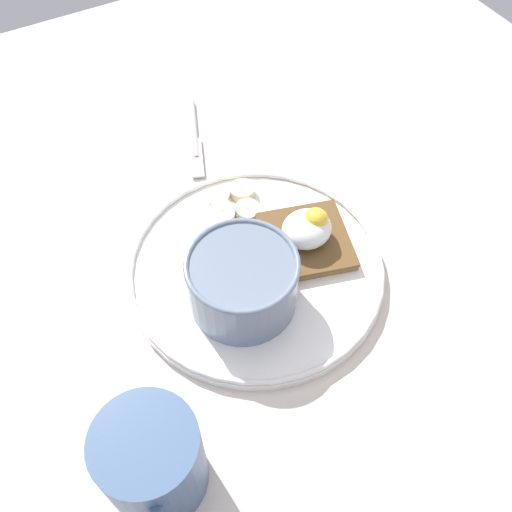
{
  "coord_description": "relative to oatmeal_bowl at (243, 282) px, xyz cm",
  "views": [
    {
      "loc": [
        17.42,
        31.56,
        54.79
      ],
      "look_at": [
        0.0,
        0.0,
        5.0
      ],
      "focal_mm": 40.0,
      "sensor_mm": 36.0,
      "label": 1
    }
  ],
  "objects": [
    {
      "name": "banana_slice_front",
      "position": [
        -1.05,
        -8.93,
        -2.7
      ],
      "size": [
        4.13,
        4.02,
        1.71
      ],
      "color": "beige",
      "rests_on": "plate"
    },
    {
      "name": "ground_plane",
      "position": [
        -3.25,
        -3.05,
        -5.43
      ],
      "size": [
        120.0,
        120.0,
        2.0
      ],
      "primitive_type": "cube",
      "color": "beige",
      "rests_on": "ground"
    },
    {
      "name": "banana_slice_back",
      "position": [
        -6.93,
        -13.23,
        -2.78
      ],
      "size": [
        4.04,
        4.06,
        1.35
      ],
      "color": "beige",
      "rests_on": "plate"
    },
    {
      "name": "banana_slice_inner",
      "position": [
        -3.96,
        -13.57,
        -2.82
      ],
      "size": [
        3.84,
        3.82,
        1.37
      ],
      "color": "#FAE6C1",
      "rests_on": "plate"
    },
    {
      "name": "plate",
      "position": [
        -3.25,
        -3.05,
        -3.63
      ],
      "size": [
        28.44,
        28.44,
        1.6
      ],
      "color": "white",
      "rests_on": "ground_plane"
    },
    {
      "name": "banana_slice_right",
      "position": [
        -3.62,
        -11.15,
        -2.66
      ],
      "size": [
        3.9,
        4.01,
        1.81
      ],
      "color": "#F3F0BB",
      "rests_on": "plate"
    },
    {
      "name": "coffee_mug",
      "position": [
        15.02,
        12.47,
        0.69
      ],
      "size": [
        8.68,
        12.25,
        10.0
      ],
      "color": "#415C82",
      "rests_on": "ground_plane"
    },
    {
      "name": "oatmeal_bowl",
      "position": [
        0.0,
        0.0,
        0.0
      ],
      "size": [
        11.52,
        11.52,
        6.81
      ],
      "color": "slate",
      "rests_on": "plate"
    },
    {
      "name": "poached_egg",
      "position": [
        -9.82,
        -3.46,
        -0.44
      ],
      "size": [
        5.67,
        5.13,
        4.01
      ],
      "color": "white",
      "rests_on": "toast_slice"
    },
    {
      "name": "knife",
      "position": [
        -6.48,
        -25.87,
        -4.03
      ],
      "size": [
        6.62,
        14.22,
        0.8
      ],
      "color": "silver",
      "rests_on": "ground_plane"
    },
    {
      "name": "toast_slice",
      "position": [
        -9.62,
        -3.48,
        -2.76
      ],
      "size": [
        12.02,
        12.02,
        1.17
      ],
      "color": "brown",
      "rests_on": "plate"
    },
    {
      "name": "banana_slice_left",
      "position": [
        -6.01,
        -10.14,
        -2.73
      ],
      "size": [
        3.72,
        3.79,
        1.53
      ],
      "color": "beige",
      "rests_on": "plate"
    }
  ]
}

